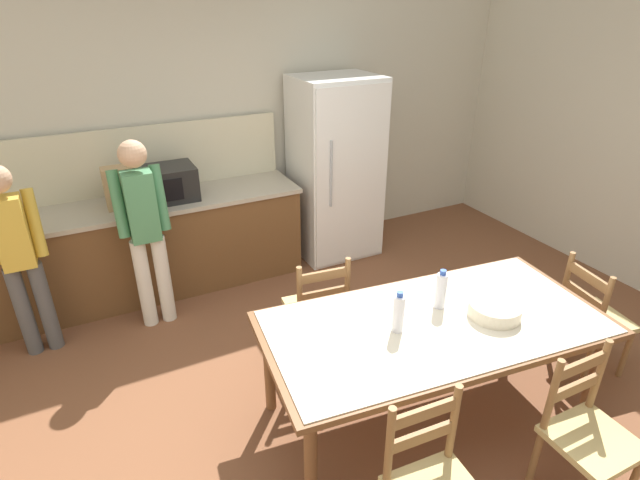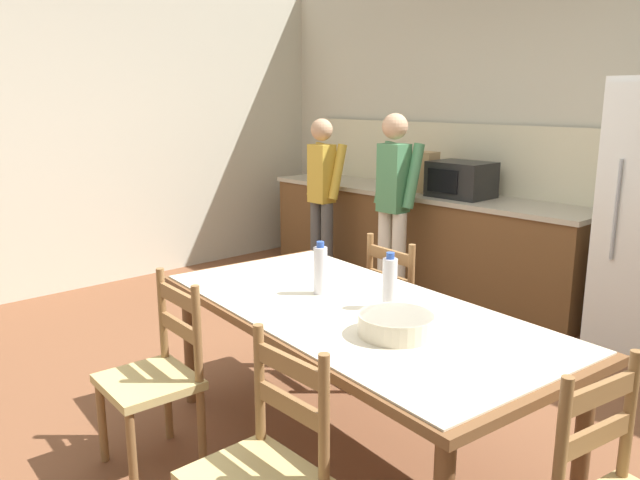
{
  "view_description": "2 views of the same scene",
  "coord_description": "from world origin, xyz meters",
  "px_view_note": "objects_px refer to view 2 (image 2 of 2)",
  "views": [
    {
      "loc": [
        -1.36,
        -2.15,
        2.57
      ],
      "look_at": [
        -0.09,
        0.38,
        1.16
      ],
      "focal_mm": 28.0,
      "sensor_mm": 36.0,
      "label": 1
    },
    {
      "loc": [
        2.36,
        -2.23,
        1.73
      ],
      "look_at": [
        -0.1,
        0.03,
        0.96
      ],
      "focal_mm": 35.0,
      "sensor_mm": 36.0,
      "label": 2
    }
  ],
  "objects_px": {
    "person_at_sink": "(322,191)",
    "chair_side_far_left": "(404,310)",
    "paper_bag": "(423,172)",
    "bottle_near_centre": "(320,270)",
    "chair_side_near_right": "(261,474)",
    "person_at_counter": "(394,199)",
    "dining_table": "(354,321)",
    "serving_bowl": "(396,323)",
    "bottle_off_centre": "(390,283)",
    "microwave": "(461,179)",
    "chair_side_near_left": "(156,377)"
  },
  "relations": [
    {
      "from": "person_at_sink",
      "to": "chair_side_far_left",
      "type": "bearing_deg",
      "value": -119.41
    },
    {
      "from": "paper_bag",
      "to": "person_at_sink",
      "type": "xyz_separation_m",
      "value": [
        -0.79,
        -0.49,
        -0.21
      ]
    },
    {
      "from": "bottle_near_centre",
      "to": "chair_side_far_left",
      "type": "bearing_deg",
      "value": 98.59
    },
    {
      "from": "bottle_near_centre",
      "to": "chair_side_near_right",
      "type": "xyz_separation_m",
      "value": [
        0.65,
        -0.88,
        -0.44
      ]
    },
    {
      "from": "person_at_counter",
      "to": "dining_table",
      "type": "bearing_deg",
      "value": -143.7
    },
    {
      "from": "paper_bag",
      "to": "serving_bowl",
      "type": "xyz_separation_m",
      "value": [
        1.86,
        -2.53,
        -0.27
      ]
    },
    {
      "from": "person_at_counter",
      "to": "chair_side_far_left",
      "type": "bearing_deg",
      "value": -136.19
    },
    {
      "from": "bottle_off_centre",
      "to": "chair_side_far_left",
      "type": "relative_size",
      "value": 0.3
    },
    {
      "from": "microwave",
      "to": "person_at_counter",
      "type": "relative_size",
      "value": 0.31
    },
    {
      "from": "person_at_counter",
      "to": "chair_side_near_right",
      "type": "bearing_deg",
      "value": -147.08
    },
    {
      "from": "dining_table",
      "to": "chair_side_near_right",
      "type": "height_order",
      "value": "chair_side_near_right"
    },
    {
      "from": "bottle_near_centre",
      "to": "bottle_off_centre",
      "type": "relative_size",
      "value": 1.0
    },
    {
      "from": "person_at_sink",
      "to": "person_at_counter",
      "type": "relative_size",
      "value": 0.96
    },
    {
      "from": "serving_bowl",
      "to": "microwave",
      "type": "bearing_deg",
      "value": 119.97
    },
    {
      "from": "dining_table",
      "to": "bottle_near_centre",
      "type": "distance_m",
      "value": 0.33
    },
    {
      "from": "serving_bowl",
      "to": "chair_side_far_left",
      "type": "height_order",
      "value": "chair_side_far_left"
    },
    {
      "from": "paper_bag",
      "to": "bottle_off_centre",
      "type": "height_order",
      "value": "paper_bag"
    },
    {
      "from": "bottle_off_centre",
      "to": "chair_side_near_left",
      "type": "height_order",
      "value": "bottle_off_centre"
    },
    {
      "from": "bottle_near_centre",
      "to": "serving_bowl",
      "type": "bearing_deg",
      "value": -13.07
    },
    {
      "from": "bottle_off_centre",
      "to": "chair_side_near_left",
      "type": "bearing_deg",
      "value": -128.37
    },
    {
      "from": "microwave",
      "to": "serving_bowl",
      "type": "bearing_deg",
      "value": -60.03
    },
    {
      "from": "dining_table",
      "to": "person_at_sink",
      "type": "relative_size",
      "value": 1.45
    },
    {
      "from": "paper_bag",
      "to": "bottle_off_centre",
      "type": "xyz_separation_m",
      "value": [
        1.62,
        -2.3,
        -0.19
      ]
    },
    {
      "from": "microwave",
      "to": "chair_side_near_left",
      "type": "relative_size",
      "value": 0.55
    },
    {
      "from": "bottle_near_centre",
      "to": "paper_bag",
      "type": "bearing_deg",
      "value": 117.39
    },
    {
      "from": "paper_bag",
      "to": "chair_side_far_left",
      "type": "distance_m",
      "value": 2.02
    },
    {
      "from": "serving_bowl",
      "to": "person_at_sink",
      "type": "distance_m",
      "value": 3.35
    },
    {
      "from": "bottle_near_centre",
      "to": "microwave",
      "type": "bearing_deg",
      "value": 109.31
    },
    {
      "from": "chair_side_far_left",
      "to": "dining_table",
      "type": "bearing_deg",
      "value": 120.58
    },
    {
      "from": "chair_side_near_left",
      "to": "chair_side_near_right",
      "type": "xyz_separation_m",
      "value": [
        0.95,
        -0.1,
        0.0
      ]
    },
    {
      "from": "chair_side_near_left",
      "to": "chair_side_near_right",
      "type": "distance_m",
      "value": 0.95
    },
    {
      "from": "bottle_near_centre",
      "to": "person_at_counter",
      "type": "height_order",
      "value": "person_at_counter"
    },
    {
      "from": "chair_side_near_right",
      "to": "serving_bowl",
      "type": "bearing_deg",
      "value": 92.45
    },
    {
      "from": "bottle_off_centre",
      "to": "person_at_counter",
      "type": "distance_m",
      "value": 2.35
    },
    {
      "from": "bottle_near_centre",
      "to": "chair_side_near_left",
      "type": "height_order",
      "value": "bottle_near_centre"
    },
    {
      "from": "serving_bowl",
      "to": "paper_bag",
      "type": "bearing_deg",
      "value": 126.33
    },
    {
      "from": "dining_table",
      "to": "bottle_off_centre",
      "type": "distance_m",
      "value": 0.26
    },
    {
      "from": "serving_bowl",
      "to": "chair_side_near_left",
      "type": "xyz_separation_m",
      "value": [
        -0.92,
        -0.63,
        -0.37
      ]
    },
    {
      "from": "microwave",
      "to": "serving_bowl",
      "type": "relative_size",
      "value": 1.56
    },
    {
      "from": "person_at_sink",
      "to": "chair_side_near_right",
      "type": "bearing_deg",
      "value": -136.02
    },
    {
      "from": "bottle_off_centre",
      "to": "person_at_sink",
      "type": "xyz_separation_m",
      "value": [
        -2.41,
        1.81,
        -0.02
      ]
    },
    {
      "from": "chair_side_near_left",
      "to": "microwave",
      "type": "bearing_deg",
      "value": 103.36
    },
    {
      "from": "dining_table",
      "to": "chair_side_near_left",
      "type": "bearing_deg",
      "value": -127.03
    },
    {
      "from": "chair_side_near_left",
      "to": "person_at_sink",
      "type": "relative_size",
      "value": 0.59
    },
    {
      "from": "microwave",
      "to": "bottle_off_centre",
      "type": "bearing_deg",
      "value": -62.09
    },
    {
      "from": "chair_side_far_left",
      "to": "serving_bowl",
      "type": "bearing_deg",
      "value": 133.82
    },
    {
      "from": "chair_side_far_left",
      "to": "person_at_sink",
      "type": "height_order",
      "value": "person_at_sink"
    },
    {
      "from": "serving_bowl",
      "to": "chair_side_far_left",
      "type": "xyz_separation_m",
      "value": [
        -0.75,
        0.97,
        -0.37
      ]
    },
    {
      "from": "bottle_off_centre",
      "to": "chair_side_far_left",
      "type": "bearing_deg",
      "value": 124.63
    },
    {
      "from": "microwave",
      "to": "chair_side_near_left",
      "type": "distance_m",
      "value": 3.27
    }
  ]
}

